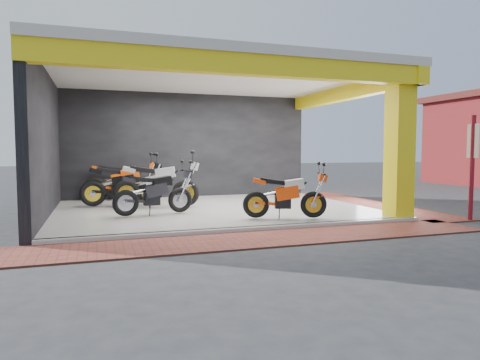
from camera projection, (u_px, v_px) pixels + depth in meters
name	position (u px, v px, depth m)	size (l,w,h in m)	color
ground	(236.00, 223.00, 9.56)	(80.00, 80.00, 0.00)	#2D2D30
showroom_floor	(213.00, 209.00, 11.45)	(8.00, 6.00, 0.10)	silver
showroom_ceiling	(212.00, 75.00, 11.20)	(8.40, 6.40, 0.20)	beige
back_wall	(189.00, 147.00, 14.26)	(8.20, 0.20, 3.50)	black
left_wall	(44.00, 145.00, 10.03)	(0.20, 6.20, 3.50)	black
corner_column	(400.00, 145.00, 9.91)	(0.50, 0.50, 3.50)	yellow
header_beam_front	(252.00, 65.00, 8.38)	(8.40, 0.30, 0.40)	yellow
header_beam_right	(345.00, 93.00, 12.48)	(0.30, 6.40, 0.40)	yellow
floor_kerb	(252.00, 229.00, 8.59)	(8.00, 0.20, 0.10)	silver
paver_front	(266.00, 239.00, 7.85)	(9.00, 1.40, 0.03)	brown
paver_right	(366.00, 204.00, 12.97)	(1.40, 7.00, 0.03)	brown
signpost	(472.00, 163.00, 9.78)	(0.10, 0.34, 2.43)	maroon
moto_hero	(314.00, 192.00, 9.56)	(1.99, 0.74, 1.22)	#FF470A
moto_row_a	(186.00, 180.00, 11.45)	(2.41, 0.89, 1.47)	#AFB3B7
moto_row_b	(180.00, 188.00, 10.40)	(2.03, 0.75, 1.24)	black
moto_row_c	(149.00, 180.00, 11.90)	(2.31, 0.85, 1.41)	black
moto_row_d	(146.00, 177.00, 13.16)	(2.31, 0.86, 1.41)	#DA4E09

